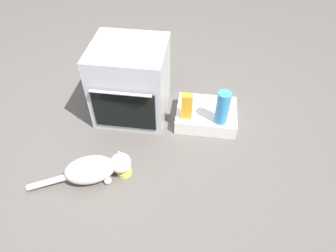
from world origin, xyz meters
TOP-DOWN VIEW (x-y plane):
  - ground at (0.00, 0.00)m, footprint 8.00×8.00m
  - oven at (-0.04, 0.38)m, footprint 0.61×0.61m
  - pantry_cabinet at (0.63, 0.34)m, footprint 0.52×0.41m
  - food_bowl at (0.04, -0.34)m, footprint 0.11×0.11m
  - cat at (-0.15, -0.41)m, footprint 0.73×0.35m
  - juice_carton at (0.46, 0.22)m, footprint 0.09×0.06m
  - water_bottle at (0.75, 0.21)m, footprint 0.11×0.11m

SIDE VIEW (x-z plane):
  - ground at x=0.00m, z-range 0.00..0.00m
  - food_bowl at x=0.04m, z-range -0.01..0.06m
  - pantry_cabinet at x=0.63m, z-range 0.00..0.13m
  - cat at x=-0.15m, z-range 0.01..0.23m
  - juice_carton at x=0.46m, z-range 0.13..0.37m
  - water_bottle at x=0.75m, z-range 0.13..0.43m
  - oven at x=-0.04m, z-range 0.00..0.67m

